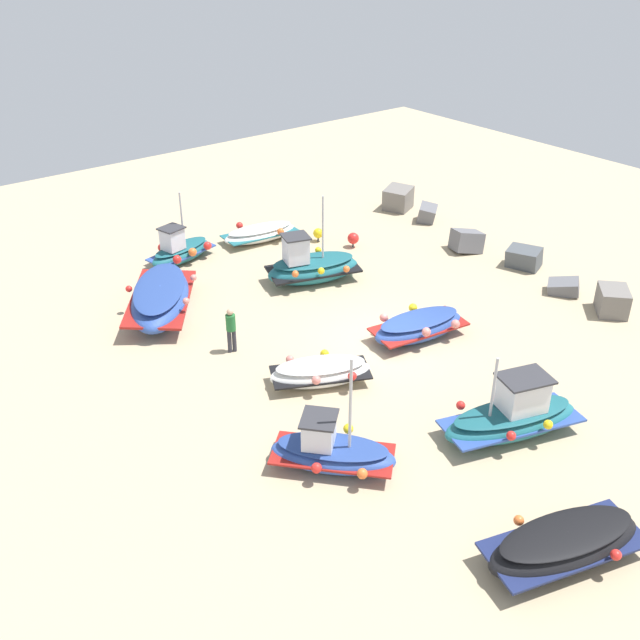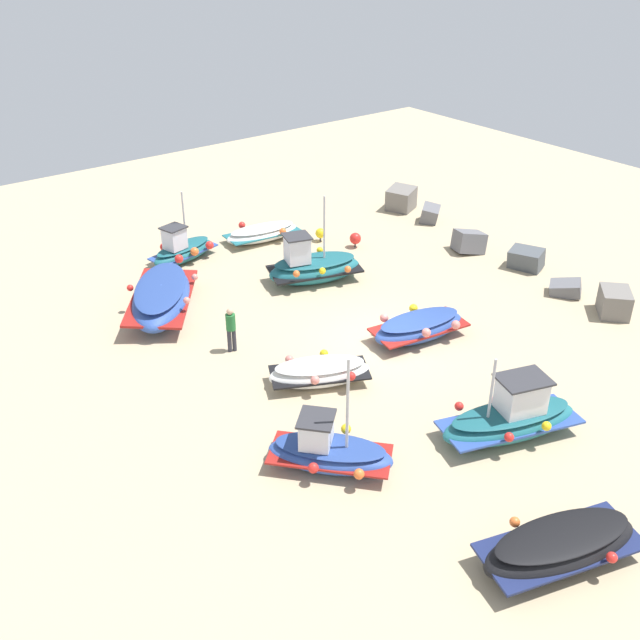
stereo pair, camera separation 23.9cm
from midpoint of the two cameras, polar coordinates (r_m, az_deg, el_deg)
name	(u,v)px [view 2 (the right image)]	position (r m, az deg, el deg)	size (l,w,h in m)	color
ground_plane	(383,342)	(24.71, 5.21, -1.71)	(48.82, 48.82, 0.00)	tan
fishing_boat_0	(182,249)	(30.75, -10.52, 5.45)	(2.00, 3.22, 2.95)	#1E6670
fishing_boat_1	(328,451)	(19.18, 1.03, -10.21)	(3.37, 3.21, 3.36)	#2D4C9E
fishing_boat_2	(320,372)	(22.29, 0.28, -4.12)	(2.46, 3.35, 0.80)	white
fishing_boat_3	(313,267)	(28.43, -0.31, 4.20)	(2.61, 4.00, 3.50)	#1E6670
fishing_boat_4	(511,417)	(20.82, 15.08, -7.38)	(2.65, 4.32, 2.66)	#1E6670
fishing_boat_5	(162,297)	(26.78, -12.05, 1.77)	(5.00, 4.39, 1.19)	#2D4C9E
fishing_boat_6	(262,233)	(32.41, -4.32, 6.81)	(2.05, 3.53, 0.75)	white
fishing_boat_7	(560,546)	(17.64, 18.69, -16.42)	(2.48, 4.11, 0.92)	black
fishing_boat_8	(419,327)	(24.84, 8.04, -0.55)	(2.15, 3.61, 0.88)	#2D4C9E
person_walking	(231,327)	(23.81, -6.70, -0.53)	(0.32, 0.32, 1.59)	#2D2D38
breakwater_rocks	(547,268)	(30.12, 17.59, 3.87)	(20.32, 2.90, 1.33)	slate
mooring_buoy_0	(355,239)	(31.61, 3.00, 6.39)	(0.50, 0.50, 0.66)	#3F3F42
mooring_buoy_1	(320,233)	(32.18, 0.25, 6.81)	(0.44, 0.44, 0.61)	#3F3F42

